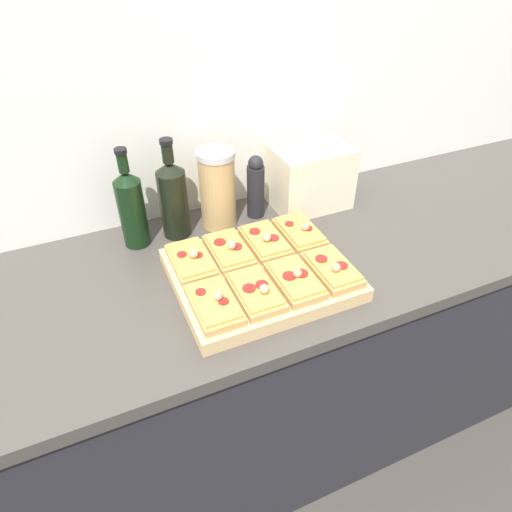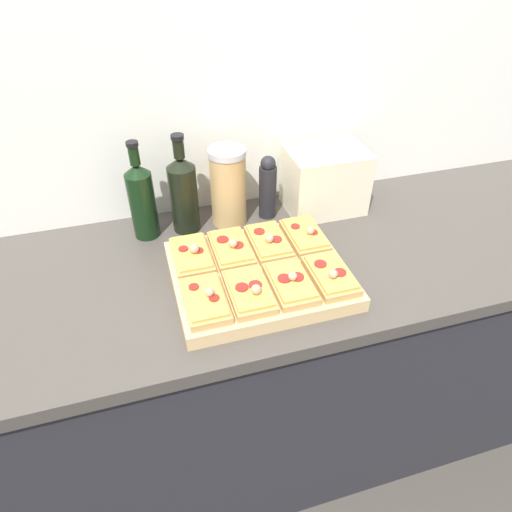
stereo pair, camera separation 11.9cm
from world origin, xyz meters
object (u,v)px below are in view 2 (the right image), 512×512
Objects in this scene: olive_oil_bottle at (142,199)px; wine_bottle at (183,193)px; toaster_oven at (325,180)px; cutting_board at (259,275)px; grain_jar_tall at (228,187)px; pepper_mill at (268,188)px.

wine_bottle reaches higher than olive_oil_bottle.
toaster_oven is at bearing -0.62° from olive_oil_bottle.
cutting_board is 0.35m from wine_bottle.
grain_jar_tall is 0.13m from pepper_mill.
pepper_mill is (0.38, -0.00, -0.02)m from olive_oil_bottle.
olive_oil_bottle is at bearing 180.00° from pepper_mill.
toaster_oven is (0.30, 0.29, 0.08)m from cutting_board.
pepper_mill is at bearing 0.00° from wine_bottle.
wine_bottle is 0.13m from grain_jar_tall.
olive_oil_bottle is 0.12m from wine_bottle.
grain_jar_tall is 0.92× the size of toaster_oven.
pepper_mill reaches higher than toaster_oven.
olive_oil_bottle is 0.25m from grain_jar_tall.
olive_oil_bottle is 1.46× the size of pepper_mill.
olive_oil_bottle is 0.38m from pepper_mill.
grain_jar_tall reaches higher than pepper_mill.
toaster_oven is (0.31, -0.01, -0.02)m from grain_jar_tall.
olive_oil_bottle is (-0.26, 0.30, 0.10)m from cutting_board.
wine_bottle reaches higher than toaster_oven.
cutting_board is 0.33m from pepper_mill.
wine_bottle reaches higher than cutting_board.
grain_jar_tall is at bearing -0.00° from olive_oil_bottle.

